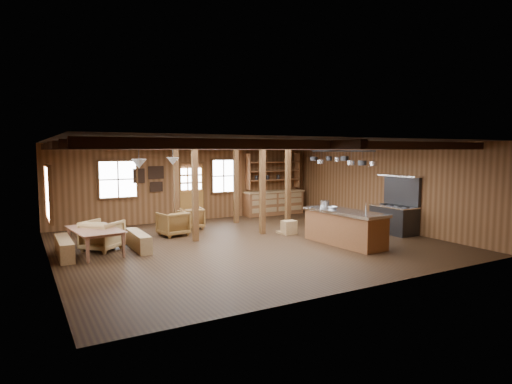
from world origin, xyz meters
TOP-DOWN VIEW (x-y plane):
  - room at (0.00, 0.00)m, footprint 10.04×9.04m
  - ceiling_joists at (0.00, 0.18)m, footprint 9.80×8.82m
  - timber_posts at (0.52, 2.08)m, footprint 3.95×2.35m
  - back_door at (0.00, 4.45)m, footprint 1.02×0.08m
  - window_back_left at (-2.60, 4.46)m, footprint 1.32×0.06m
  - window_back_right at (1.30, 4.46)m, footprint 1.02×0.06m
  - window_left at (-4.96, 0.50)m, footprint 0.14×1.24m
  - notice_boards at (-1.50, 4.46)m, footprint 1.08×0.03m
  - back_counter at (3.40, 4.20)m, footprint 2.55×0.60m
  - pendant_lamps at (-2.25, 1.00)m, footprint 1.86×2.36m
  - pot_rack at (3.48, 0.34)m, footprint 0.40×3.00m
  - kitchen_island at (2.19, -1.42)m, footprint 1.04×2.55m
  - step_stool at (1.66, 0.51)m, footprint 0.48×0.34m
  - commercial_range at (4.65, -0.94)m, footprint 0.77×1.46m
  - dining_table at (-3.90, 0.78)m, footprint 1.25×1.93m
  - bench_wall at (-4.65, 0.78)m, footprint 0.31×1.65m
  - bench_aisle at (-2.88, 0.78)m, footprint 0.30×1.61m
  - armchair_a at (-1.51, 2.05)m, footprint 0.91×0.93m
  - armchair_b at (-0.60, 2.88)m, footprint 0.84×0.86m
  - armchair_c at (-3.71, 1.09)m, footprint 1.21×1.20m
  - counter_pot at (2.30, -0.41)m, footprint 0.27×0.27m
  - bowl at (2.14, -0.97)m, footprint 0.26×0.26m

SIDE VIEW (x-z plane):
  - step_stool at x=1.66m, z-range 0.00..0.42m
  - bench_aisle at x=-2.88m, z-range 0.00..0.44m
  - bench_wall at x=-4.65m, z-range 0.00..0.45m
  - dining_table at x=-3.90m, z-range 0.00..0.64m
  - armchair_b at x=-0.60m, z-range 0.00..0.69m
  - armchair_a at x=-1.51m, z-range 0.00..0.73m
  - armchair_c at x=-3.71m, z-range 0.00..0.79m
  - kitchen_island at x=2.19m, z-range -0.12..1.08m
  - commercial_range at x=4.65m, z-range -0.31..1.50m
  - back_counter at x=3.40m, z-range -0.62..1.83m
  - back_door at x=0.00m, z-range -0.19..1.96m
  - bowl at x=2.14m, z-range 0.94..1.00m
  - counter_pot at x=2.30m, z-range 0.94..1.10m
  - room at x=0.00m, z-range -0.02..2.82m
  - timber_posts at x=0.52m, z-range 0.00..2.80m
  - window_back_left at x=-2.60m, z-range 0.94..2.26m
  - window_back_right at x=1.30m, z-range 0.94..2.26m
  - window_left at x=-4.96m, z-range 0.94..2.26m
  - notice_boards at x=-1.50m, z-range 1.19..2.09m
  - pendant_lamps at x=-2.25m, z-range 1.92..2.58m
  - pot_rack at x=3.48m, z-range 2.03..2.49m
  - ceiling_joists at x=0.00m, z-range 2.59..2.77m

